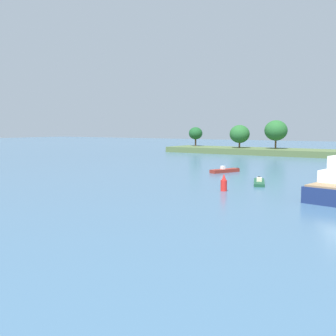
{
  "coord_description": "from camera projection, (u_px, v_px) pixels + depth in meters",
  "views": [
    {
      "loc": [
        34.71,
        -9.69,
        6.94
      ],
      "look_at": [
        2.7,
        38.37,
        1.2
      ],
      "focal_mm": 44.06,
      "sensor_mm": 36.0,
      "label": 1
    }
  ],
  "objects": [
    {
      "name": "small_motorboat",
      "position": [
        259.0,
        182.0,
        50.52
      ],
      "size": [
        3.32,
        6.04,
        0.87
      ],
      "color": "#19472D",
      "rests_on": "ground"
    },
    {
      "name": "treeline_island",
      "position": [
        335.0,
        147.0,
        95.72
      ],
      "size": [
        83.31,
        12.37,
        9.12
      ],
      "color": "#4C6038",
      "rests_on": "ground"
    },
    {
      "name": "channel_buoy_red",
      "position": [
        224.0,
        184.0,
        44.85
      ],
      "size": [
        0.7,
        0.7,
        1.9
      ],
      "color": "red",
      "rests_on": "ground"
    },
    {
      "name": "fishing_skiff",
      "position": [
        225.0,
        171.0,
        63.36
      ],
      "size": [
        2.99,
        5.4,
        1.02
      ],
      "color": "maroon",
      "rests_on": "ground"
    }
  ]
}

